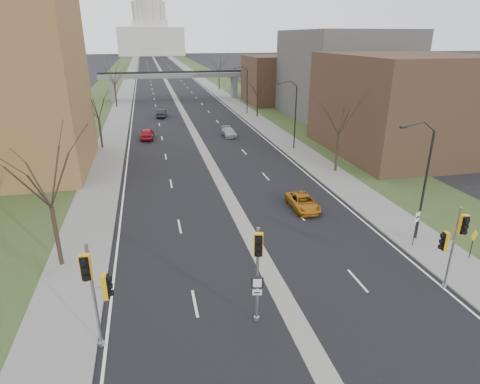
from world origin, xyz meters
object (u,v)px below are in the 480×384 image
object	(u,v)px
signal_pole_left	(96,284)
signal_pole_median	(258,261)
car_left_near	(147,133)
car_right_mid	(229,132)
car_right_near	(303,202)
car_left_far	(162,113)
signal_pole_right	(453,238)
warning_sign	(473,240)
speed_limit_sign	(416,223)

from	to	relation	value
signal_pole_left	signal_pole_median	size ratio (longest dim) A/B	1.03
car_left_near	car_right_mid	world-z (taller)	car_left_near
car_right_near	car_right_mid	xyz separation A→B (m)	(-0.90, 27.92, -0.00)
car_left_far	car_right_mid	bearing A→B (deg)	124.82
signal_pole_right	car_right_mid	world-z (taller)	signal_pole_right
signal_pole_right	warning_sign	world-z (taller)	signal_pole_right
car_left_near	signal_pole_right	bearing A→B (deg)	115.15
signal_pole_left	car_right_near	bearing A→B (deg)	45.94
car_left_near	car_right_near	bearing A→B (deg)	117.47
signal_pole_left	warning_sign	world-z (taller)	signal_pole_left
signal_pole_median	signal_pole_right	distance (m)	11.57
signal_pole_left	signal_pole_right	size ratio (longest dim) A/B	1.08
signal_pole_right	car_left_far	xyz separation A→B (m)	(-13.75, 58.49, -2.67)
car_left_near	car_right_near	world-z (taller)	car_left_near
signal_pole_right	car_left_far	distance (m)	60.14
warning_sign	signal_pole_right	bearing A→B (deg)	-168.10
car_right_mid	car_right_near	bearing A→B (deg)	-90.36
car_left_far	car_right_mid	distance (m)	19.75
signal_pole_left	signal_pole_median	bearing A→B (deg)	4.88
signal_pole_median	car_left_near	distance (m)	42.89
signal_pole_median	warning_sign	distance (m)	16.01
signal_pole_median	signal_pole_right	xyz separation A→B (m)	(11.55, 0.51, -0.38)
car_left_near	car_left_far	xyz separation A→B (m)	(2.83, 16.50, -0.05)
signal_pole_left	car_right_mid	bearing A→B (deg)	75.19
signal_pole_right	car_right_near	bearing A→B (deg)	117.47
signal_pole_left	car_right_near	distance (m)	20.73
speed_limit_sign	car_left_near	bearing A→B (deg)	91.64
signal_pole_left	speed_limit_sign	world-z (taller)	signal_pole_left
signal_pole_left	signal_pole_median	xyz separation A→B (m)	(7.55, 0.07, 0.11)
car_left_far	car_right_near	distance (m)	46.54
signal_pole_median	warning_sign	size ratio (longest dim) A/B	2.55
warning_sign	car_right_near	bearing A→B (deg)	106.08
signal_pole_right	car_left_near	bearing A→B (deg)	122.90
signal_pole_right	speed_limit_sign	size ratio (longest dim) A/B	2.04
signal_pole_right	speed_limit_sign	distance (m)	5.39
car_left_near	car_left_far	distance (m)	16.75
speed_limit_sign	car_right_mid	bearing A→B (deg)	75.30
signal_pole_median	car_left_near	world-z (taller)	signal_pole_median
signal_pole_median	car_left_far	bearing A→B (deg)	105.30
signal_pole_median	speed_limit_sign	world-z (taller)	signal_pole_median
signal_pole_right	car_left_near	world-z (taller)	signal_pole_right
speed_limit_sign	warning_sign	size ratio (longest dim) A/B	1.20
car_right_near	signal_pole_right	bearing A→B (deg)	-73.31
signal_pole_left	speed_limit_sign	size ratio (longest dim) A/B	2.19
car_left_near	speed_limit_sign	bearing A→B (deg)	119.53
signal_pole_left	speed_limit_sign	distance (m)	21.34
signal_pole_left	car_left_near	xyz separation A→B (m)	(2.52, 42.56, -2.89)
signal_pole_right	warning_sign	bearing A→B (deg)	43.63
signal_pole_median	car_left_near	bearing A→B (deg)	109.91
warning_sign	car_left_far	xyz separation A→B (m)	(-17.75, 55.96, -0.77)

